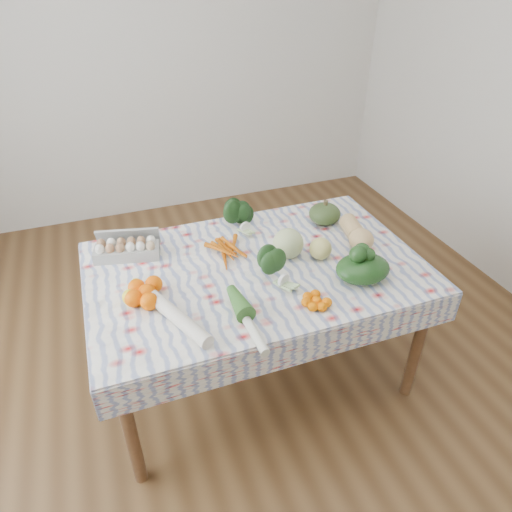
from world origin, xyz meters
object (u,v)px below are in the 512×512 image
at_px(kabocha_squash, 325,214).
at_px(butternut_squash, 356,231).
at_px(egg_carton, 127,250).
at_px(grapefruit, 320,249).
at_px(dining_table, 256,279).
at_px(cabbage, 288,244).

relative_size(kabocha_squash, butternut_squash, 0.66).
xyz_separation_m(egg_carton, kabocha_squash, (1.12, -0.03, 0.02)).
bearing_deg(grapefruit, dining_table, 171.63).
relative_size(dining_table, cabbage, 10.11).
bearing_deg(kabocha_squash, grapefruit, -120.59).
bearing_deg(grapefruit, butternut_squash, 17.03).
height_order(dining_table, butternut_squash, butternut_squash).
bearing_deg(dining_table, egg_carton, 153.34).
relative_size(cabbage, butternut_squash, 0.57).
distance_m(butternut_squash, grapefruit, 0.27).
relative_size(kabocha_squash, grapefruit, 1.59).
bearing_deg(egg_carton, cabbage, -6.93).
xyz_separation_m(kabocha_squash, cabbage, (-0.34, -0.25, 0.02)).
relative_size(egg_carton, butternut_squash, 1.18).
relative_size(dining_table, egg_carton, 4.91).
distance_m(dining_table, egg_carton, 0.68).
bearing_deg(kabocha_squash, dining_table, -152.55).
bearing_deg(grapefruit, cabbage, 155.05).
bearing_deg(dining_table, kabocha_squash, 27.45).
distance_m(dining_table, cabbage, 0.24).
xyz_separation_m(dining_table, butternut_squash, (0.59, 0.03, 0.15)).
distance_m(kabocha_squash, butternut_squash, 0.25).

